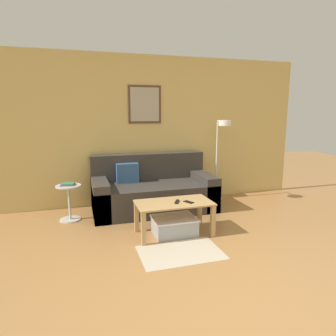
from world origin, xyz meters
name	(u,v)px	position (x,y,z in m)	size (l,w,h in m)	color
ground_plane	(239,301)	(0.00, 0.00, 0.00)	(16.00, 16.00, 0.00)	#A87542
wall_back	(151,130)	(0.00, 3.12, 1.28)	(5.60, 0.09, 2.55)	#D6B76B
area_rug	(181,252)	(-0.18, 1.00, 0.00)	(0.95, 0.62, 0.01)	#C1B299
couch	(153,192)	(-0.11, 2.63, 0.30)	(1.97, 0.95, 0.89)	#38332D
coffee_table	(174,208)	(-0.09, 1.54, 0.36)	(0.99, 0.52, 0.44)	tan
storage_bin	(174,225)	(-0.09, 1.54, 0.12)	(0.57, 0.44, 0.23)	#9EA3A8
floor_lamp	(221,144)	(1.16, 2.69, 1.05)	(0.24, 0.49, 1.46)	silver
side_table	(69,199)	(-1.42, 2.50, 0.32)	(0.37, 0.37, 0.54)	silver
book_stack	(68,184)	(-1.43, 2.51, 0.55)	(0.22, 0.18, 0.03)	#8C4C93
remote_control	(177,202)	(-0.06, 1.51, 0.45)	(0.04, 0.15, 0.02)	black
cell_phone	(189,202)	(0.09, 1.47, 0.45)	(0.07, 0.14, 0.01)	black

